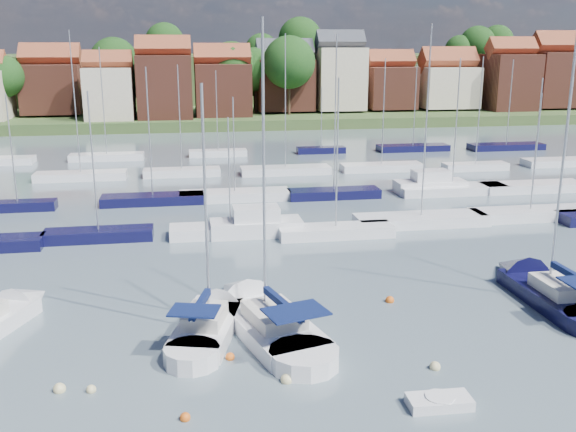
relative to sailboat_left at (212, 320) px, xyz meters
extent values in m
plane|color=#4D5B69|center=(9.49, 36.21, -0.36)|extent=(260.00, 260.00, 0.00)
cube|color=silver|center=(-0.27, -0.96, -0.11)|extent=(4.18, 6.72, 1.20)
cone|color=silver|center=(0.77, 2.80, -0.11)|extent=(3.32, 3.62, 2.60)
cylinder|color=silver|center=(-1.10, -3.98, -0.11)|extent=(3.20, 3.20, 1.20)
cube|color=silver|center=(-0.38, -1.38, 0.84)|extent=(2.45, 3.00, 0.70)
cylinder|color=#B2B2B7|center=(-0.15, -0.55, 6.27)|extent=(0.14, 0.14, 11.57)
cylinder|color=#B2B2B7|center=(-0.61, -2.22, 1.69)|extent=(1.02, 3.37, 0.10)
cube|color=#0D1842|center=(-0.61, -2.22, 1.84)|extent=(1.17, 3.26, 0.35)
cube|color=#0D1842|center=(-0.91, -3.31, 1.99)|extent=(2.55, 2.10, 0.08)
cube|color=silver|center=(2.84, -1.24, -0.11)|extent=(5.27, 8.43, 1.20)
cone|color=silver|center=(1.51, 3.48, -0.11)|extent=(4.18, 4.55, 3.27)
cylinder|color=silver|center=(3.90, -5.01, -0.11)|extent=(4.03, 4.03, 1.20)
cube|color=silver|center=(2.99, -1.76, 0.84)|extent=(3.09, 3.76, 0.70)
cylinder|color=#B2B2B7|center=(2.69, -0.72, 7.75)|extent=(0.14, 0.14, 14.52)
cylinder|color=#B2B2B7|center=(3.28, -2.81, 1.69)|extent=(1.27, 4.22, 0.10)
cube|color=#0D1842|center=(3.28, -2.81, 1.84)|extent=(1.41, 4.07, 0.35)
cube|color=#0D1842|center=(3.66, -4.18, 1.99)|extent=(3.20, 2.64, 0.08)
cube|color=black|center=(19.20, 0.01, -0.11)|extent=(3.13, 7.42, 1.20)
cone|color=black|center=(19.17, 4.64, -0.11)|extent=(3.10, 3.61, 3.08)
cube|color=silver|center=(19.20, -0.50, 0.84)|extent=(2.18, 3.10, 0.70)
cylinder|color=#B2B2B7|center=(19.20, 0.53, 7.49)|extent=(0.14, 0.14, 14.01)
cylinder|color=#B2B2B7|center=(19.21, -1.53, 1.69)|extent=(0.12, 4.11, 0.10)
cube|color=#0D1842|center=(19.21, -1.53, 1.84)|extent=(0.32, 3.91, 0.35)
cone|color=silver|center=(-9.95, 4.61, -0.11)|extent=(3.42, 3.65, 2.50)
cube|color=silver|center=(8.65, -9.19, -0.18)|extent=(2.60, 1.26, 0.50)
cylinder|color=silver|center=(8.65, -9.19, -0.04)|extent=(1.19, 1.19, 0.32)
sphere|color=beige|center=(-6.67, -5.46, -0.36)|extent=(0.53, 0.53, 0.53)
sphere|color=beige|center=(2.90, -6.24, -0.36)|extent=(0.54, 0.54, 0.54)
sphere|color=#D85914|center=(0.65, -3.75, -0.36)|extent=(0.43, 0.43, 0.43)
sphere|color=beige|center=(9.69, -6.18, -0.36)|extent=(0.49, 0.49, 0.49)
sphere|color=#D85914|center=(10.13, 1.67, -0.36)|extent=(0.50, 0.50, 0.50)
sphere|color=beige|center=(-5.34, -5.72, -0.36)|extent=(0.41, 0.41, 0.41)
sphere|color=#D85914|center=(-1.46, -8.48, -0.36)|extent=(0.42, 0.42, 0.42)
cube|color=black|center=(-7.62, 16.75, -0.01)|extent=(8.01, 2.24, 1.00)
cylinder|color=#B2B2B7|center=(-7.62, 16.75, 5.57)|extent=(0.12, 0.12, 10.16)
cube|color=silver|center=(2.22, 16.42, -0.01)|extent=(9.22, 2.58, 1.00)
cylinder|color=#B2B2B7|center=(2.22, 16.42, 4.58)|extent=(0.12, 0.12, 8.18)
cube|color=silver|center=(10.12, 14.82, -0.01)|extent=(8.78, 2.46, 1.00)
cylinder|color=#B2B2B7|center=(10.12, 14.82, 6.02)|extent=(0.12, 0.12, 11.06)
cube|color=silver|center=(17.72, 16.88, -0.01)|extent=(10.79, 3.02, 1.00)
cylinder|color=#B2B2B7|center=(17.72, 16.88, 7.92)|extent=(0.12, 0.12, 14.87)
cube|color=silver|center=(27.47, 17.24, -0.01)|extent=(10.13, 2.84, 1.00)
cylinder|color=#B2B2B7|center=(27.47, 17.24, 5.28)|extent=(0.12, 0.12, 9.59)
cube|color=silver|center=(4.18, 16.21, 0.14)|extent=(7.00, 2.60, 1.40)
cube|color=silver|center=(4.18, 16.21, 1.24)|extent=(3.50, 2.20, 1.30)
cube|color=black|center=(-15.75, 27.20, -0.01)|extent=(6.54, 1.83, 1.00)
cylinder|color=#B2B2B7|center=(-15.75, 27.20, 5.17)|extent=(0.12, 0.12, 9.37)
cube|color=black|center=(-4.06, 27.85, -0.01)|extent=(9.30, 2.60, 1.00)
cylinder|color=#B2B2B7|center=(-4.06, 27.85, 6.23)|extent=(0.12, 0.12, 11.48)
cube|color=silver|center=(3.55, 28.23, -0.01)|extent=(10.40, 2.91, 1.00)
cylinder|color=#B2B2B7|center=(3.55, 28.23, 4.87)|extent=(0.12, 0.12, 8.77)
cube|color=black|center=(12.97, 27.50, -0.01)|extent=(8.80, 2.46, 1.00)
cylinder|color=#B2B2B7|center=(12.97, 27.50, 7.65)|extent=(0.12, 0.12, 14.33)
cube|color=silver|center=(24.89, 27.38, -0.01)|extent=(10.73, 3.00, 1.00)
cylinder|color=#B2B2B7|center=(24.89, 27.38, 6.56)|extent=(0.12, 0.12, 12.14)
cube|color=silver|center=(33.31, 27.18, -0.01)|extent=(10.48, 2.93, 1.00)
cylinder|color=#B2B2B7|center=(33.31, 27.18, 5.63)|extent=(0.12, 0.12, 10.28)
cube|color=silver|center=(22.95, 28.21, 0.14)|extent=(7.00, 2.60, 1.40)
cube|color=silver|center=(22.95, 28.21, 1.24)|extent=(3.50, 2.20, 1.30)
cube|color=silver|center=(-12.22, 40.42, -0.01)|extent=(9.71, 2.72, 1.00)
cylinder|color=#B2B2B7|center=(-12.22, 40.42, 7.93)|extent=(0.12, 0.12, 14.88)
cube|color=silver|center=(-1.35, 40.72, -0.01)|extent=(8.49, 2.38, 1.00)
cylinder|color=#B2B2B7|center=(-1.35, 40.72, 6.14)|extent=(0.12, 0.12, 11.31)
cube|color=silver|center=(10.28, 39.99, -0.01)|extent=(10.16, 2.85, 1.00)
cylinder|color=#B2B2B7|center=(10.28, 39.99, 7.78)|extent=(0.12, 0.12, 14.59)
cube|color=silver|center=(21.66, 40.11, -0.01)|extent=(9.53, 2.67, 1.00)
cylinder|color=#B2B2B7|center=(21.66, 40.11, 6.44)|extent=(0.12, 0.12, 11.91)
cube|color=silver|center=(32.65, 38.72, -0.01)|extent=(7.62, 2.13, 1.00)
cylinder|color=#B2B2B7|center=(32.65, 38.72, 6.55)|extent=(0.12, 0.12, 12.13)
cube|color=silver|center=(44.71, 39.80, -0.01)|extent=(10.17, 2.85, 1.00)
cylinder|color=#B2B2B7|center=(44.71, 39.80, 5.35)|extent=(0.12, 0.12, 9.73)
cube|color=silver|center=(-10.77, 52.77, -0.01)|extent=(9.24, 2.59, 1.00)
cylinder|color=#B2B2B7|center=(-10.77, 52.77, 7.07)|extent=(0.12, 0.12, 13.17)
cube|color=silver|center=(3.41, 53.52, -0.01)|extent=(7.57, 2.12, 1.00)
cylinder|color=#B2B2B7|center=(3.41, 53.52, 5.61)|extent=(0.12, 0.12, 10.24)
cube|color=black|center=(17.37, 53.68, -0.01)|extent=(6.58, 1.84, 1.00)
cylinder|color=#B2B2B7|center=(17.37, 53.68, 4.49)|extent=(0.12, 0.12, 8.01)
cube|color=black|center=(30.43, 53.62, -0.01)|extent=(9.92, 2.78, 1.00)
cylinder|color=#B2B2B7|center=(30.43, 53.62, 5.95)|extent=(0.12, 0.12, 10.92)
cube|color=black|center=(43.77, 52.58, -0.01)|extent=(10.55, 2.95, 1.00)
cylinder|color=#B2B2B7|center=(43.77, 52.58, 6.24)|extent=(0.12, 0.12, 11.51)
cube|color=#435128|center=(9.49, 113.21, -0.06)|extent=(200.00, 70.00, 3.00)
cube|color=#435128|center=(9.49, 138.21, 4.64)|extent=(200.00, 60.00, 14.00)
cube|color=brown|center=(-24.16, 94.00, 6.20)|extent=(10.37, 9.97, 8.73)
cube|color=brown|center=(-24.16, 94.00, 11.83)|extent=(10.57, 5.13, 5.13)
cube|color=beige|center=(-13.25, 85.22, 5.72)|extent=(8.09, 8.80, 8.96)
cube|color=brown|center=(-13.25, 85.22, 11.19)|extent=(8.25, 4.00, 4.00)
cube|color=brown|center=(-3.86, 86.15, 6.72)|extent=(9.36, 10.17, 10.97)
cube|color=brown|center=(-3.86, 86.15, 13.35)|extent=(9.54, 4.63, 4.63)
cube|color=brown|center=(6.45, 87.86, 5.95)|extent=(9.90, 8.56, 9.42)
cube|color=brown|center=(6.45, 87.86, 11.87)|extent=(10.10, 4.90, 4.90)
cube|color=brown|center=(18.58, 92.86, 6.58)|extent=(10.59, 8.93, 9.49)
cube|color=#383A42|center=(18.58, 92.86, 12.63)|extent=(10.80, 5.24, 5.24)
cube|color=beige|center=(29.20, 92.01, 7.66)|extent=(9.01, 8.61, 11.65)
cube|color=#383A42|center=(29.20, 92.01, 14.59)|extent=(9.19, 4.46, 4.46)
cube|color=brown|center=(39.66, 93.21, 5.84)|extent=(9.10, 9.34, 8.00)
cube|color=brown|center=(39.66, 93.21, 10.95)|extent=(9.28, 4.50, 4.50)
cube|color=beige|center=(51.44, 92.80, 5.78)|extent=(10.86, 9.59, 7.88)
cube|color=brown|center=(51.44, 92.80, 11.05)|extent=(11.07, 5.37, 5.37)
cube|color=brown|center=(63.25, 90.13, 6.72)|extent=(9.18, 9.96, 10.97)
cube|color=brown|center=(63.25, 90.13, 13.33)|extent=(9.36, 4.54, 4.54)
cube|color=brown|center=(74.67, 91.43, 7.22)|extent=(11.39, 9.67, 10.76)
cube|color=brown|center=(74.67, 91.43, 14.00)|extent=(11.62, 5.64, 5.64)
cylinder|color=#382619|center=(66.26, 111.72, 8.15)|extent=(0.50, 0.50, 4.47)
sphere|color=#244A17|center=(66.26, 111.72, 14.22)|extent=(8.18, 8.18, 8.18)
cylinder|color=#382619|center=(12.95, 92.14, 3.47)|extent=(0.50, 0.50, 4.46)
sphere|color=#244A17|center=(12.95, 92.14, 9.51)|extent=(8.15, 8.15, 8.15)
cylinder|color=#382619|center=(24.71, 109.89, 8.21)|extent=(0.50, 0.50, 5.15)
sphere|color=#244A17|center=(24.71, 109.89, 15.20)|extent=(9.41, 9.41, 9.41)
cylinder|color=#382619|center=(-4.05, 112.53, 8.31)|extent=(0.50, 0.50, 4.56)
sphere|color=#244A17|center=(-4.05, 112.53, 14.50)|extent=(8.34, 8.34, 8.34)
cylinder|color=#382619|center=(-13.75, 101.46, 3.81)|extent=(0.50, 0.50, 5.15)
sphere|color=#244A17|center=(-13.75, 101.46, 10.81)|extent=(9.42, 9.42, 9.42)
cylinder|color=#382619|center=(-29.18, 103.53, 6.40)|extent=(0.50, 0.50, 3.42)
sphere|color=#244A17|center=(-29.18, 103.53, 11.04)|extent=(6.26, 6.26, 6.26)
cylinder|color=#382619|center=(23.25, 100.92, 3.12)|extent=(0.50, 0.50, 3.77)
sphere|color=#244A17|center=(23.25, 100.92, 8.23)|extent=(6.89, 6.89, 6.89)
cylinder|color=#382619|center=(18.54, 87.15, 3.84)|extent=(0.50, 0.50, 5.21)
sphere|color=#244A17|center=(18.54, 87.15, 10.92)|extent=(9.53, 9.53, 9.53)
cylinder|color=#382619|center=(71.42, 97.84, 2.72)|extent=(0.50, 0.50, 2.97)
sphere|color=#244A17|center=(71.42, 97.84, 6.76)|extent=(5.44, 5.44, 5.44)
cylinder|color=#382619|center=(8.34, 89.97, 3.66)|extent=(0.50, 0.50, 4.84)
sphere|color=#244A17|center=(8.34, 89.97, 10.23)|extent=(8.85, 8.85, 8.85)
cylinder|color=#382619|center=(62.17, 111.93, 7.80)|extent=(0.50, 0.50, 3.72)
sphere|color=#244A17|center=(62.17, 111.93, 12.85)|extent=(6.80, 6.80, 6.80)
cylinder|color=#382619|center=(63.54, 90.34, 3.26)|extent=(0.50, 0.50, 4.05)
sphere|color=#244A17|center=(63.54, 90.34, 8.75)|extent=(7.40, 7.40, 7.40)
cylinder|color=#382619|center=(-31.47, 89.00, 3.24)|extent=(0.50, 0.50, 4.00)
sphere|color=#244A17|center=(-31.47, 89.00, 8.67)|extent=(7.32, 7.32, 7.32)
cylinder|color=#382619|center=(16.32, 109.51, 7.55)|extent=(0.50, 0.50, 3.93)
sphere|color=#244A17|center=(16.32, 109.51, 12.88)|extent=(7.19, 7.19, 7.19)
cylinder|color=#382619|center=(40.14, 96.38, 3.15)|extent=(0.50, 0.50, 3.82)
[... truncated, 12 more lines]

